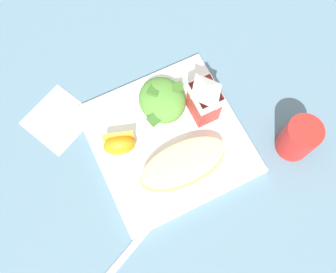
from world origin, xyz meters
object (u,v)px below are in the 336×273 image
(white_plate, at_px, (168,140))
(drinking_red_cup, at_px, (299,138))
(paper_napkin, at_px, (58,119))
(cheesy_pizza_bread, at_px, (184,164))
(green_salad_pile, at_px, (162,100))
(metal_fork, at_px, (143,234))
(milk_carton, at_px, (205,99))
(orange_wedge_front, at_px, (119,144))

(white_plate, height_order, drinking_red_cup, drinking_red_cup)
(white_plate, height_order, paper_napkin, white_plate)
(white_plate, xyz_separation_m, paper_napkin, (-0.14, -0.18, -0.01))
(cheesy_pizza_bread, relative_size, green_salad_pile, 1.70)
(paper_napkin, distance_m, metal_fork, 0.28)
(cheesy_pizza_bread, bearing_deg, green_salad_pile, 170.85)
(white_plate, relative_size, drinking_red_cup, 3.24)
(cheesy_pizza_bread, height_order, paper_napkin, cheesy_pizza_bread)
(cheesy_pizza_bread, bearing_deg, metal_fork, -57.17)
(milk_carton, xyz_separation_m, orange_wedge_front, (-0.00, -0.17, -0.04))
(drinking_red_cup, bearing_deg, cheesy_pizza_bread, -103.81)
(white_plate, height_order, orange_wedge_front, orange_wedge_front)
(green_salad_pile, relative_size, milk_carton, 0.91)
(green_salad_pile, bearing_deg, white_plate, -17.54)
(milk_carton, height_order, paper_napkin, milk_carton)
(milk_carton, relative_size, drinking_red_cup, 1.27)
(white_plate, bearing_deg, orange_wedge_front, -104.33)
(metal_fork, relative_size, drinking_red_cup, 2.07)
(milk_carton, bearing_deg, drinking_red_cup, 43.25)
(white_plate, xyz_separation_m, orange_wedge_front, (-0.02, -0.09, 0.03))
(cheesy_pizza_bread, relative_size, drinking_red_cup, 1.97)
(cheesy_pizza_bread, height_order, metal_fork, cheesy_pizza_bread)
(white_plate, relative_size, cheesy_pizza_bread, 1.64)
(drinking_red_cup, bearing_deg, metal_fork, -85.68)
(green_salad_pile, bearing_deg, cheesy_pizza_bread, -9.15)
(orange_wedge_front, bearing_deg, metal_fork, -10.14)
(cheesy_pizza_bread, bearing_deg, milk_carton, 134.86)
(paper_napkin, xyz_separation_m, metal_fork, (0.28, 0.06, 0.00))
(orange_wedge_front, bearing_deg, green_salad_pile, 112.64)
(white_plate, distance_m, cheesy_pizza_bread, 0.07)
(cheesy_pizza_bread, xyz_separation_m, metal_fork, (0.08, -0.12, -0.03))
(orange_wedge_front, xyz_separation_m, drinking_red_cup, (0.14, 0.30, 0.01))
(green_salad_pile, bearing_deg, metal_fork, -33.87)
(paper_napkin, relative_size, metal_fork, 0.61)
(cheesy_pizza_bread, height_order, orange_wedge_front, orange_wedge_front)
(green_salad_pile, distance_m, drinking_red_cup, 0.26)
(paper_napkin, bearing_deg, green_salad_pile, 70.98)
(paper_napkin, bearing_deg, orange_wedge_front, 37.38)
(cheesy_pizza_bread, distance_m, drinking_red_cup, 0.22)
(metal_fork, bearing_deg, drinking_red_cup, 94.32)
(orange_wedge_front, relative_size, metal_fork, 0.38)
(green_salad_pile, xyz_separation_m, drinking_red_cup, (0.18, 0.19, 0.01))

